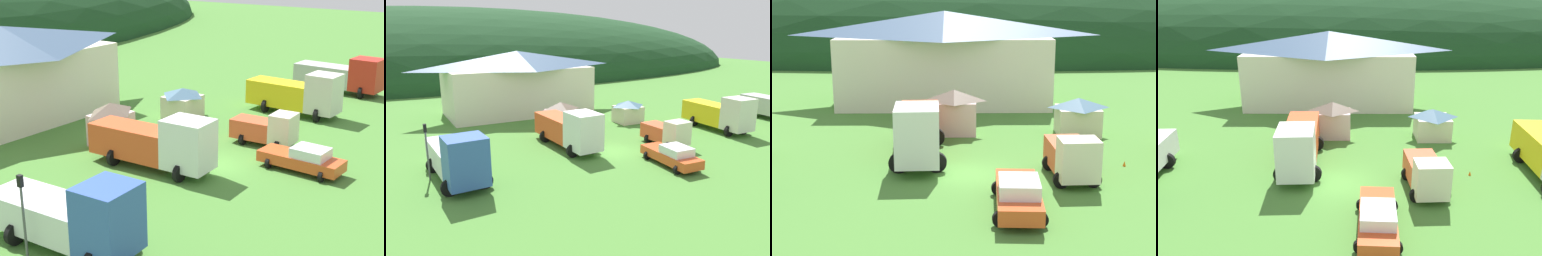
# 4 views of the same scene
# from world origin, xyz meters

# --- Properties ---
(ground_plane) EXTENTS (200.00, 200.00, 0.00)m
(ground_plane) POSITION_xyz_m (0.00, 0.00, 0.00)
(ground_plane) COLOR #477F33
(forested_hill_backdrop) EXTENTS (162.82, 60.00, 30.56)m
(forested_hill_backdrop) POSITION_xyz_m (0.00, 66.30, 0.00)
(forested_hill_backdrop) COLOR #193D1E
(forested_hill_backdrop) RESTS_ON ground
(depot_building) EXTENTS (18.49, 9.08, 7.70)m
(depot_building) POSITION_xyz_m (-1.68, 18.76, 3.97)
(depot_building) COLOR silver
(depot_building) RESTS_ON ground
(play_shed_cream) EXTENTS (2.97, 2.75, 2.49)m
(play_shed_cream) POSITION_xyz_m (7.42, 8.07, 1.28)
(play_shed_cream) COLOR beige
(play_shed_cream) RESTS_ON ground
(play_shed_pink) EXTENTS (3.13, 2.27, 3.01)m
(play_shed_pink) POSITION_xyz_m (-0.84, 8.37, 1.55)
(play_shed_pink) COLOR beige
(play_shed_pink) RESTS_ON ground
(heavy_rig_white) EXTENTS (3.32, 8.58, 3.62)m
(heavy_rig_white) POSITION_xyz_m (-2.84, 2.51, 1.80)
(heavy_rig_white) COLOR white
(heavy_rig_white) RESTS_ON ground
(light_truck_cream) EXTENTS (2.55, 4.64, 2.48)m
(light_truck_cream) POSITION_xyz_m (5.24, -0.95, 1.23)
(light_truck_cream) COLOR beige
(light_truck_cream) RESTS_ON ground
(service_pickup_orange) EXTENTS (2.50, 5.44, 1.66)m
(service_pickup_orange) POSITION_xyz_m (2.05, -5.12, 0.83)
(service_pickup_orange) COLOR #D94D21
(service_pickup_orange) RESTS_ON ground
(traffic_cone_near_pickup) EXTENTS (0.36, 0.36, 0.58)m
(traffic_cone_near_pickup) POSITION_xyz_m (8.62, 1.20, 0.00)
(traffic_cone_near_pickup) COLOR orange
(traffic_cone_near_pickup) RESTS_ON ground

